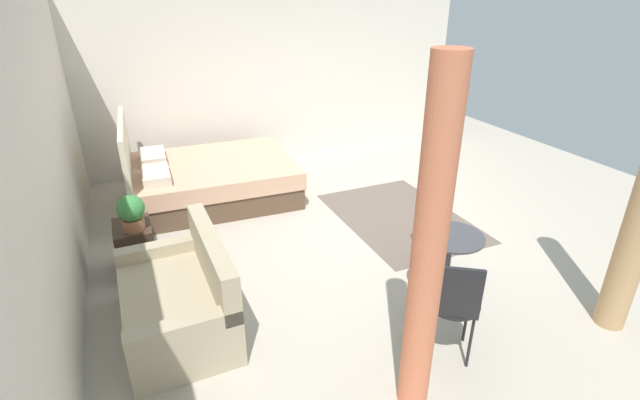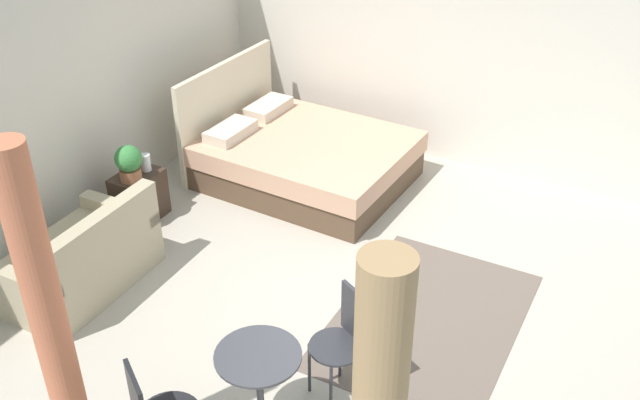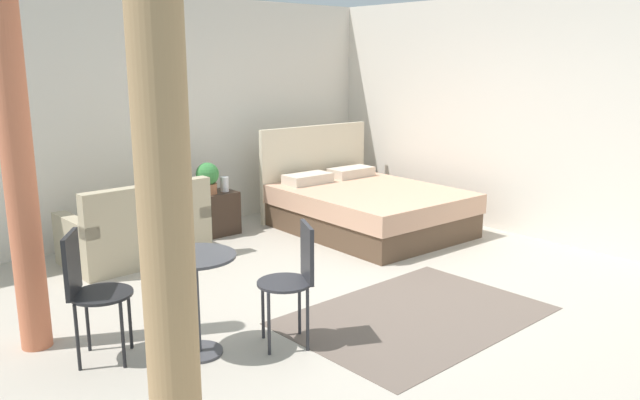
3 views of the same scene
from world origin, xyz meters
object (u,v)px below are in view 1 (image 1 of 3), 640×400
Objects in this scene: balcony_table at (448,258)px; nightstand at (136,247)px; couch at (181,300)px; cafe_chair_near_window at (437,217)px; potted_plant at (131,212)px; vase at (133,212)px; cafe_chair_near_couch at (455,302)px; bed at (208,179)px.

nightstand is at bearing 55.18° from balcony_table.
couch is 1.51× the size of cafe_chair_near_window.
vase is (0.22, -0.01, -0.11)m from potted_plant.
cafe_chair_near_window is at bearing -90.43° from couch.
potted_plant is 3.04m from balcony_table.
nightstand is at bearing 68.23° from cafe_chair_near_window.
cafe_chair_near_couch reaches higher than vase.
cafe_chair_near_window is 1.41m from cafe_chair_near_couch.
nightstand is 0.57× the size of cafe_chair_near_window.
vase is 3.26m from cafe_chair_near_couch.
balcony_table is at bearing -123.54° from potted_plant.
potted_plant is 3.11m from cafe_chair_near_couch.
balcony_table is (-1.77, -2.55, 0.25)m from nightstand.
bed is at bearing 35.09° from cafe_chair_near_window.
couch is at bearing -165.48° from potted_plant.
vase is at bearing 53.03° from balcony_table.
bed is at bearing 16.11° from cafe_chair_near_couch.
vase is 0.19× the size of cafe_chair_near_window.
cafe_chair_near_window is (-1.15, -2.88, 0.29)m from nightstand.
potted_plant is at bearing 56.46° from balcony_table.
vase is (1.25, 0.26, 0.32)m from couch.
cafe_chair_near_couch is (-3.82, -1.10, 0.26)m from bed.
cafe_chair_near_couch is (-2.48, -2.12, -0.04)m from vase.
potted_plant is (-1.56, 1.02, 0.41)m from bed.
nightstand is 0.56× the size of cafe_chair_near_couch.
bed is 1.91m from potted_plant.
bed reaches higher than nightstand.
potted_plant is (1.03, 0.27, 0.42)m from couch.
couch is 1.15m from potted_plant.
cafe_chair_near_window is 0.98× the size of cafe_chair_near_couch.
bed is at bearing -35.73° from nightstand.
vase is at bearing 11.62° from couch.
bed is at bearing -16.28° from couch.
bed is at bearing 24.93° from balcony_table.
cafe_chair_near_couch is at bearing -136.76° from potted_plant.
cafe_chair_near_window is at bearing -111.77° from nightstand.
couch is 2.25m from cafe_chair_near_couch.
balcony_table is at bearing -126.97° from vase.
couch is 2.60m from cafe_chair_near_window.
potted_plant is at bearing 14.52° from couch.
cafe_chair_near_couch reaches higher than nightstand.
nightstand is 0.69× the size of balcony_table.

